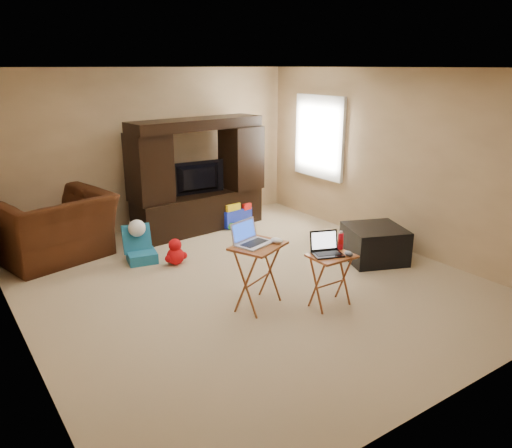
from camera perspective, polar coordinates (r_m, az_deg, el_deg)
floor at (r=6.12m, az=-1.07°, el=-6.69°), size 5.50×5.50×0.00m
ceiling at (r=5.57m, az=-1.22°, el=17.44°), size 5.50×5.50×0.00m
wall_back at (r=8.11m, az=-11.99°, el=8.27°), size 5.00×0.00×5.00m
wall_front at (r=3.82m, az=22.21°, el=-3.15°), size 5.00×0.00×5.00m
wall_left at (r=4.86m, az=-26.58°, el=0.58°), size 0.00×5.50×5.50m
wall_right at (r=7.36m, az=15.47°, el=7.09°), size 0.00×5.50×5.50m
window_pane at (r=8.39m, az=7.33°, el=9.85°), size 0.00×1.20×1.20m
window_frame at (r=8.38m, az=7.23°, el=9.84°), size 0.06×1.14×1.34m
entertainment_center at (r=7.87m, az=-6.62°, el=5.50°), size 2.19×0.73×1.76m
television at (r=7.83m, az=-6.46°, el=5.18°), size 0.90×0.17×0.51m
recliner at (r=7.21m, az=-22.16°, el=-0.38°), size 1.63×1.50×0.90m
child_rocker at (r=6.82m, az=-13.00°, el=-2.27°), size 0.45×0.49×0.50m
plush_toy at (r=6.67m, az=-9.21°, el=-3.12°), size 0.32×0.27×0.36m
push_toy at (r=8.18m, az=-2.48°, el=1.21°), size 0.60×0.47×0.41m
ottoman at (r=6.90m, az=13.38°, el=-2.21°), size 0.94×0.94×0.47m
tray_table_left at (r=5.40m, az=0.26°, el=-5.96°), size 0.68×0.62×0.72m
tray_table_right at (r=5.50m, az=8.51°, el=-6.40°), size 0.46×0.37×0.60m
laptop_left at (r=5.23m, az=-0.19°, el=-1.12°), size 0.45×0.40×0.24m
laptop_right at (r=5.33m, az=8.25°, el=-2.34°), size 0.38×0.35×0.24m
mouse_left at (r=5.31m, az=2.38°, el=-1.90°), size 0.14×0.17×0.06m
mouse_right at (r=5.38m, az=10.55°, el=-3.35°), size 0.10×0.13×0.05m
water_bottle at (r=5.54m, az=9.65°, el=-1.95°), size 0.06×0.06×0.18m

